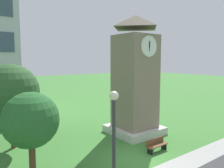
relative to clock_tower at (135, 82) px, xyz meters
The scene contains 6 objects.
ground_plane 6.99m from the clock_tower, 129.57° to the right, with size 160.00×160.00×0.00m, color #3D7A33.
clock_tower is the anchor object (origin of this frame).
park_bench 5.75m from the clock_tower, 110.65° to the right, with size 1.80×0.50×0.88m.
street_lamp 10.80m from the clock_tower, 136.67° to the right, with size 0.36×0.36×5.17m.
tree_streetside 9.72m from the clock_tower, 163.74° to the left, with size 3.93×3.93×6.08m.
tree_near_tower 9.72m from the clock_tower, 167.23° to the right, with size 3.01×3.01×4.67m.
Camera 1 is at (-9.24, -9.69, 6.30)m, focal length 35.13 mm.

